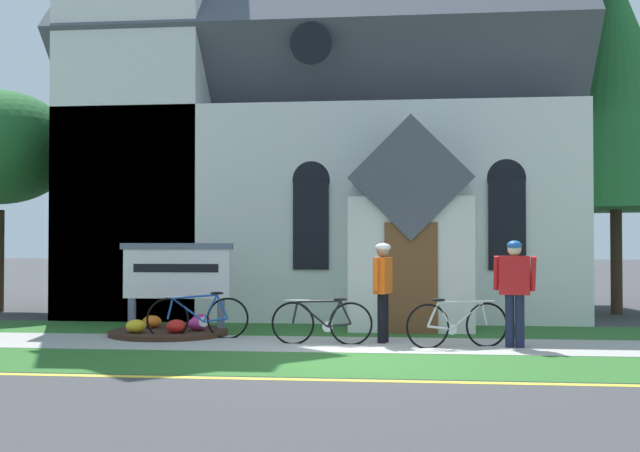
{
  "coord_description": "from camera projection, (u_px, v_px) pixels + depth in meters",
  "views": [
    {
      "loc": [
        0.77,
        -11.85,
        1.71
      ],
      "look_at": [
        -0.89,
        3.58,
        2.04
      ],
      "focal_mm": 44.79,
      "sensor_mm": 36.0,
      "label": 1
    }
  ],
  "objects": [
    {
      "name": "cyclist_in_yellow_jersey",
      "position": [
        383.0,
        284.0,
        13.63
      ],
      "size": [
        0.32,
        0.69,
        1.71
      ],
      "color": "black",
      "rests_on": "ground"
    },
    {
      "name": "roadside_conifer",
      "position": [
        615.0,
        88.0,
        19.35
      ],
      "size": [
        4.35,
        4.35,
        8.46
      ],
      "color": "#3D2D1E",
      "rests_on": "ground"
    },
    {
      "name": "church_sign",
      "position": [
        176.0,
        273.0,
        15.21
      ],
      "size": [
        2.19,
        0.16,
        1.71
      ],
      "color": "slate",
      "rests_on": "ground"
    },
    {
      "name": "bicycle_blue",
      "position": [
        198.0,
        317.0,
        14.22
      ],
      "size": [
        1.78,
        0.41,
        0.85
      ],
      "color": "black",
      "rests_on": "ground"
    },
    {
      "name": "sidewalk_slab",
      "position": [
        288.0,
        344.0,
        13.5
      ],
      "size": [
        32.0,
        2.08,
        0.01
      ],
      "primitive_type": "cube",
      "color": "#A8A59E",
      "rests_on": "ground"
    },
    {
      "name": "bicycle_black",
      "position": [
        457.0,
        324.0,
        13.04
      ],
      "size": [
        1.69,
        0.62,
        0.83
      ],
      "color": "black",
      "rests_on": "ground"
    },
    {
      "name": "curb_paint_stripe",
      "position": [
        247.0,
        378.0,
        10.03
      ],
      "size": [
        28.0,
        0.16,
        0.01
      ],
      "primitive_type": "cube",
      "color": "yellow",
      "rests_on": "ground"
    },
    {
      "name": "flower_bed",
      "position": [
        170.0,
        331.0,
        14.72
      ],
      "size": [
        2.18,
        2.18,
        0.34
      ],
      "color": "#382319",
      "rests_on": "ground"
    },
    {
      "name": "ground",
      "position": [
        367.0,
        329.0,
        15.8
      ],
      "size": [
        140.0,
        140.0,
        0.0
      ],
      "primitive_type": "plane",
      "color": "#3D3D3F"
    },
    {
      "name": "church_lawn",
      "position": [
        304.0,
        330.0,
        15.69
      ],
      "size": [
        24.0,
        2.32,
        0.01
      ],
      "primitive_type": "cube",
      "color": "#2D6628",
      "rests_on": "ground"
    },
    {
      "name": "church_building",
      "position": [
        312.0,
        128.0,
        21.2
      ],
      "size": [
        12.13,
        11.12,
        13.59
      ],
      "color": "white",
      "rests_on": "ground"
    },
    {
      "name": "cyclist_in_blue_jersey",
      "position": [
        515.0,
        284.0,
        12.99
      ],
      "size": [
        0.65,
        0.41,
        1.75
      ],
      "color": "#191E38",
      "rests_on": "ground"
    },
    {
      "name": "grass_verge",
      "position": [
        265.0,
        363.0,
        11.33
      ],
      "size": [
        32.0,
        2.3,
        0.01
      ],
      "primitive_type": "cube",
      "color": "#2D6628",
      "rests_on": "ground"
    },
    {
      "name": "bicycle_red",
      "position": [
        322.0,
        322.0,
        13.45
      ],
      "size": [
        1.72,
        0.08,
        0.81
      ],
      "color": "black",
      "rests_on": "ground"
    }
  ]
}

